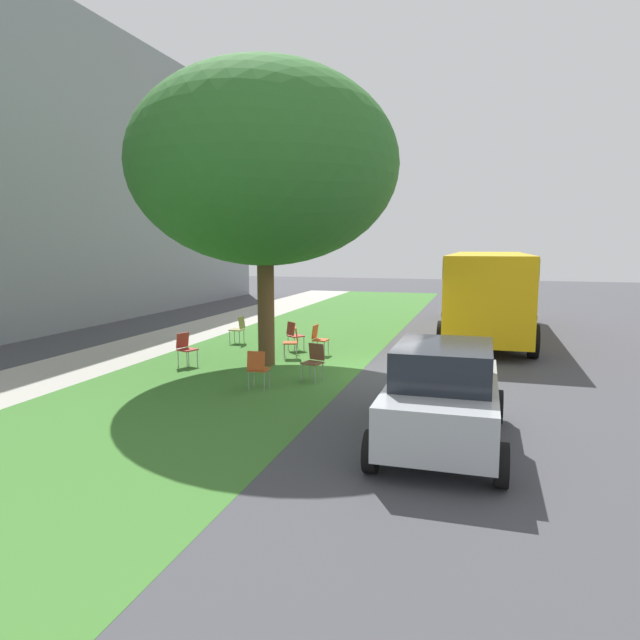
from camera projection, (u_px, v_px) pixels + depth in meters
name	position (u px, v px, depth m)	size (l,w,h in m)	color
ground	(368.00, 372.00, 13.97)	(80.00, 80.00, 0.00)	#424247
grass_verge	(250.00, 365.00, 14.87)	(48.00, 6.00, 0.01)	#3D752D
sidewalk_strip	(110.00, 355.00, 16.11)	(48.00, 2.80, 0.01)	#ADA89E
street_tree	(264.00, 166.00, 14.21)	(6.87, 6.87, 7.72)	brown
chair_0	(258.00, 367.00, 12.24)	(0.45, 0.44, 0.88)	#C64C1E
chair_1	(186.00, 347.00, 14.67)	(0.52, 0.53, 0.88)	#B7332D
chair_2	(239.00, 327.00, 18.09)	(0.43, 0.43, 0.88)	olive
chair_3	(318.00, 337.00, 16.16)	(0.44, 0.44, 0.88)	#C64C1E
chair_4	(294.00, 334.00, 16.81)	(0.59, 0.58, 0.88)	#B7332D
chair_5	(314.00, 359.00, 13.04)	(0.52, 0.51, 0.88)	brown
chair_6	(293.00, 340.00, 15.69)	(0.52, 0.53, 0.88)	#C64C1E
parked_car	(443.00, 394.00, 8.78)	(3.70, 1.92, 1.65)	#ADB2B7
school_bus	(488.00, 285.00, 19.71)	(10.40, 2.80, 2.88)	yellow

